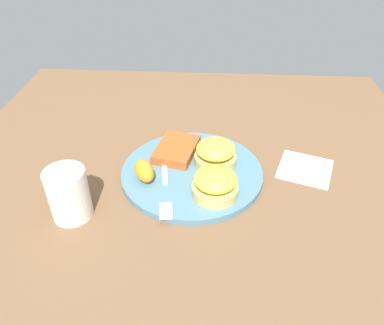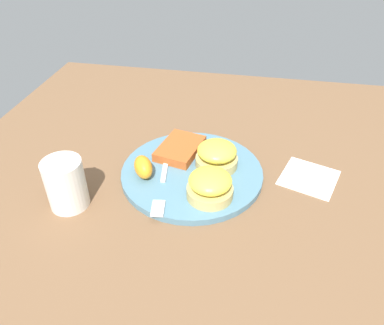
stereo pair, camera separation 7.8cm
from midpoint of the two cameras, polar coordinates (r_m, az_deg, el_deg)
name	(u,v)px [view 2 (the right image)]	position (r m, az deg, el deg)	size (l,w,h in m)	color
ground_plane	(192,175)	(0.80, 2.79, -2.05)	(1.10, 1.10, 0.00)	brown
plate	(192,173)	(0.80, 2.80, -1.66)	(0.30, 0.30, 0.01)	slate
sandwich_benedict_left	(210,185)	(0.72, 5.90, -3.61)	(0.09, 0.09, 0.06)	tan
sandwich_benedict_right	(217,155)	(0.80, 6.61, 0.99)	(0.09, 0.09, 0.06)	tan
hashbrown_patty	(180,148)	(0.84, 0.82, 2.07)	(0.12, 0.08, 0.02)	#A84D20
orange_wedge	(143,167)	(0.77, -4.56, -0.81)	(0.06, 0.04, 0.04)	orange
fork	(162,186)	(0.75, -1.65, -3.68)	(0.20, 0.05, 0.00)	silver
cup	(66,183)	(0.73, -15.77, -3.19)	(0.11, 0.07, 0.10)	silver
napkin	(309,177)	(0.85, 19.96, -2.24)	(0.11, 0.11, 0.00)	white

